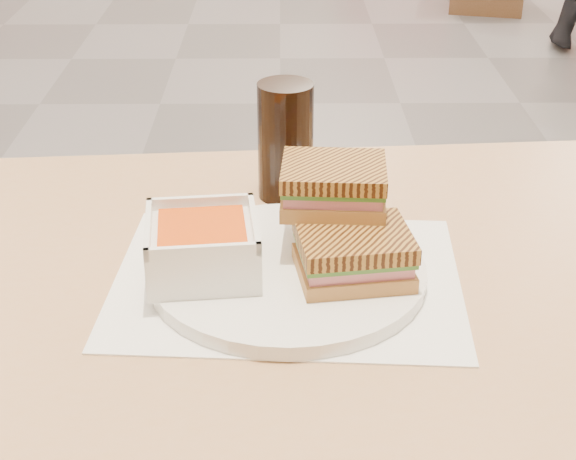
{
  "coord_description": "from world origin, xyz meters",
  "views": [
    {
      "loc": [
        0.0,
        -2.78,
        1.24
      ],
      "look_at": [
        0.01,
        -2.0,
        0.82
      ],
      "focal_mm": 53.81,
      "sensor_mm": 36.0,
      "label": 1
    }
  ],
  "objects_px": {
    "soup_bowl": "(203,249)",
    "cola_glass": "(285,141)",
    "panini_lower": "(354,254)",
    "plate": "(288,272)",
    "main_table": "(212,364)"
  },
  "relations": [
    {
      "from": "panini_lower",
      "to": "plate",
      "type": "bearing_deg",
      "value": 164.37
    },
    {
      "from": "main_table",
      "to": "cola_glass",
      "type": "height_order",
      "value": "cola_glass"
    },
    {
      "from": "plate",
      "to": "panini_lower",
      "type": "xyz_separation_m",
      "value": [
        0.07,
        -0.02,
        0.03
      ]
    },
    {
      "from": "plate",
      "to": "cola_glass",
      "type": "distance_m",
      "value": 0.22
    },
    {
      "from": "plate",
      "to": "soup_bowl",
      "type": "bearing_deg",
      "value": -173.98
    },
    {
      "from": "plate",
      "to": "cola_glass",
      "type": "bearing_deg",
      "value": 90.31
    },
    {
      "from": "panini_lower",
      "to": "cola_glass",
      "type": "relative_size",
      "value": 0.85
    },
    {
      "from": "plate",
      "to": "main_table",
      "type": "bearing_deg",
      "value": 178.75
    },
    {
      "from": "soup_bowl",
      "to": "panini_lower",
      "type": "xyz_separation_m",
      "value": [
        0.16,
        -0.01,
        -0.0
      ]
    },
    {
      "from": "plate",
      "to": "soup_bowl",
      "type": "height_order",
      "value": "soup_bowl"
    },
    {
      "from": "soup_bowl",
      "to": "cola_glass",
      "type": "height_order",
      "value": "cola_glass"
    },
    {
      "from": "main_table",
      "to": "cola_glass",
      "type": "xyz_separation_m",
      "value": [
        0.09,
        0.21,
        0.19
      ]
    },
    {
      "from": "main_table",
      "to": "cola_glass",
      "type": "distance_m",
      "value": 0.29
    },
    {
      "from": "panini_lower",
      "to": "cola_glass",
      "type": "distance_m",
      "value": 0.24
    },
    {
      "from": "main_table",
      "to": "soup_bowl",
      "type": "height_order",
      "value": "soup_bowl"
    }
  ]
}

